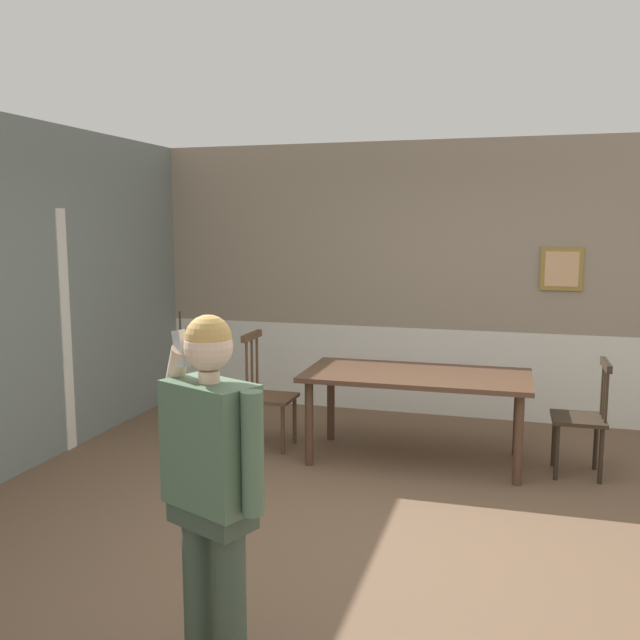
% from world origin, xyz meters
% --- Properties ---
extents(ground_plane, '(6.52, 6.52, 0.00)m').
position_xyz_m(ground_plane, '(0.00, 0.00, 0.00)').
color(ground_plane, brown).
extents(room_back_partition, '(5.88, 0.17, 2.80)m').
position_xyz_m(room_back_partition, '(0.00, 2.97, 1.35)').
color(room_back_partition, gray).
rests_on(room_back_partition, ground_plane).
extents(dining_table, '(1.86, 0.93, 0.75)m').
position_xyz_m(dining_table, '(0.08, 1.47, 0.66)').
color(dining_table, '#4C3323').
rests_on(dining_table, ground_plane).
extents(chair_near_window, '(0.41, 0.41, 0.93)m').
position_xyz_m(chair_near_window, '(1.39, 1.49, 0.46)').
color(chair_near_window, '#2D2319').
rests_on(chair_near_window, ground_plane).
extents(chair_by_doorway, '(0.40, 0.40, 1.02)m').
position_xyz_m(chair_by_doorway, '(-1.23, 1.46, 0.48)').
color(chair_by_doorway, '#513823').
rests_on(chair_by_doorway, ground_plane).
extents(person_figure, '(0.54, 0.37, 1.60)m').
position_xyz_m(person_figure, '(-0.37, -1.51, 0.91)').
color(person_figure, '#3A493A').
rests_on(person_figure, ground_plane).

